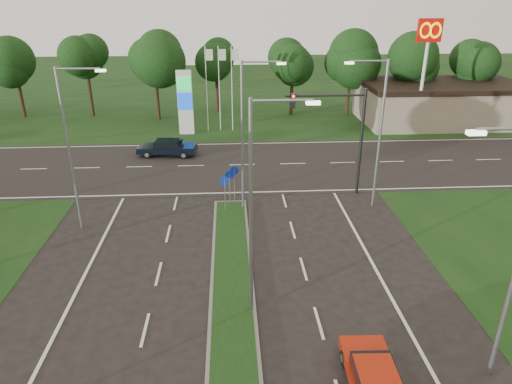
{
  "coord_description": "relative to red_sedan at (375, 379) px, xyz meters",
  "views": [
    {
      "loc": [
        0.04,
        -9.71,
        12.27
      ],
      "look_at": [
        1.45,
        13.5,
        2.2
      ],
      "focal_mm": 32.0,
      "sensor_mm": 36.0,
      "label": 1
    }
  ],
  "objects": [
    {
      "name": "cross_road",
      "position": [
        -4.65,
        22.61,
        -0.59
      ],
      "size": [
        160.0,
        12.0,
        0.02
      ],
      "primitive_type": "cube",
      "color": "black",
      "rests_on": "ground"
    },
    {
      "name": "traffic_signal",
      "position": [
        2.54,
        16.61,
        4.07
      ],
      "size": [
        5.1,
        0.42,
        7.0
      ],
      "color": "black",
      "rests_on": "ground"
    },
    {
      "name": "gas_pylon",
      "position": [
        -8.44,
        31.66,
        2.61
      ],
      "size": [
        5.8,
        1.26,
        8.0
      ],
      "color": "silver",
      "rests_on": "ground"
    },
    {
      "name": "median_kerb",
      "position": [
        -4.65,
        2.61,
        -0.53
      ],
      "size": [
        2.0,
        26.0,
        0.12
      ],
      "primitive_type": "cube",
      "color": "slate",
      "rests_on": "ground"
    },
    {
      "name": "streetlight_left_far",
      "position": [
        -12.95,
        12.61,
        4.49
      ],
      "size": [
        2.53,
        0.22,
        9.0
      ],
      "color": "gray",
      "rests_on": "ground"
    },
    {
      "name": "navy_sedan",
      "position": [
        -9.73,
        25.32,
        0.11
      ],
      "size": [
        4.85,
        2.36,
        1.29
      ],
      "rotation": [
        0.0,
        0.0,
        1.47
      ],
      "color": "black",
      "rests_on": "ground"
    },
    {
      "name": "median_signs",
      "position": [
        -4.65,
        15.01,
        1.13
      ],
      "size": [
        1.16,
        1.76,
        2.38
      ],
      "color": "gray",
      "rests_on": "ground"
    },
    {
      "name": "mcdonalds_sign",
      "position": [
        13.35,
        30.58,
        7.4
      ],
      "size": [
        2.2,
        0.47,
        10.4
      ],
      "color": "silver",
      "rests_on": "ground"
    },
    {
      "name": "streetlight_median_far",
      "position": [
        -3.65,
        14.61,
        4.49
      ],
      "size": [
        2.53,
        0.22,
        9.0
      ],
      "color": "gray",
      "rests_on": "ground"
    },
    {
      "name": "commercial_building",
      "position": [
        17.35,
        34.61,
        1.41
      ],
      "size": [
        16.0,
        9.0,
        4.0
      ],
      "primitive_type": "cube",
      "color": "gray",
      "rests_on": "ground"
    },
    {
      "name": "verge_far",
      "position": [
        -4.65,
        53.61,
        -0.59
      ],
      "size": [
        160.0,
        50.0,
        0.02
      ],
      "primitive_type": "cube",
      "color": "black",
      "rests_on": "ground"
    },
    {
      "name": "streetlight_median_near",
      "position": [
        -3.65,
        4.61,
        4.49
      ],
      "size": [
        2.53,
        0.22,
        9.0
      ],
      "color": "gray",
      "rests_on": "ground"
    },
    {
      "name": "streetlight_right_far",
      "position": [
        4.15,
        14.61,
        4.49
      ],
      "size": [
        2.53,
        0.22,
        9.0
      ],
      "rotation": [
        0.0,
        0.0,
        3.14
      ],
      "color": "gray",
      "rests_on": "ground"
    },
    {
      "name": "treeline_far",
      "position": [
        -4.55,
        38.54,
        6.25
      ],
      "size": [
        6.0,
        6.0,
        9.9
      ],
      "color": "black",
      "rests_on": "ground"
    },
    {
      "name": "red_sedan",
      "position": [
        0.0,
        0.0,
        0.0
      ],
      "size": [
        1.77,
        4.02,
        1.09
      ],
      "rotation": [
        0.0,
        0.0,
        -0.04
      ],
      "color": "#A01C08",
      "rests_on": "ground"
    }
  ]
}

